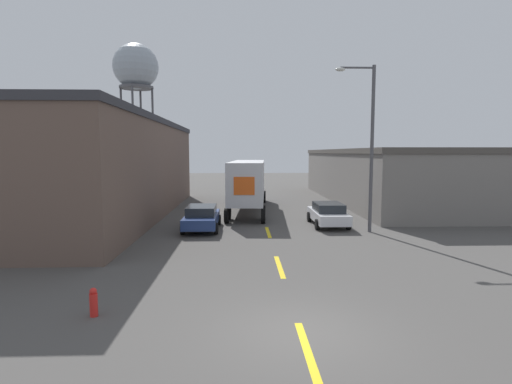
% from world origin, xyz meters
% --- Properties ---
extents(ground_plane, '(160.00, 160.00, 0.00)m').
position_xyz_m(ground_plane, '(0.00, 0.00, 0.00)').
color(ground_plane, '#4C4947').
extents(road_centerline, '(0.20, 17.00, 0.01)m').
position_xyz_m(road_centerline, '(0.00, 5.93, 0.00)').
color(road_centerline, yellow).
rests_on(road_centerline, ground_plane).
extents(warehouse_left, '(9.60, 26.59, 6.97)m').
position_xyz_m(warehouse_left, '(-11.73, 19.30, 3.49)').
color(warehouse_left, brown).
rests_on(warehouse_left, ground_plane).
extents(warehouse_right, '(12.60, 27.04, 4.89)m').
position_xyz_m(warehouse_right, '(13.23, 27.61, 2.45)').
color(warehouse_right, slate).
rests_on(warehouse_right, ground_plane).
extents(semi_truck, '(3.44, 13.90, 3.92)m').
position_xyz_m(semi_truck, '(-0.95, 21.84, 2.34)').
color(semi_truck, navy).
rests_on(semi_truck, ground_plane).
extents(parked_car_left_far, '(2.09, 4.62, 1.44)m').
position_xyz_m(parked_car_left_far, '(-3.89, 13.81, 0.76)').
color(parked_car_left_far, navy).
rests_on(parked_car_left_far, ground_plane).
extents(parked_car_right_mid, '(2.09, 4.62, 1.44)m').
position_xyz_m(parked_car_right_mid, '(3.89, 14.87, 0.76)').
color(parked_car_right_mid, silver).
rests_on(parked_car_right_mid, ground_plane).
extents(water_tower, '(5.85, 5.85, 18.68)m').
position_xyz_m(water_tower, '(-15.31, 44.17, 15.51)').
color(water_tower, '#47474C').
rests_on(water_tower, ground_plane).
extents(street_lamp, '(2.28, 0.32, 9.42)m').
position_xyz_m(street_lamp, '(5.66, 12.79, 5.35)').
color(street_lamp, '#4C4C51').
rests_on(street_lamp, ground_plane).
extents(fire_hydrant, '(0.22, 0.22, 0.82)m').
position_xyz_m(fire_hydrant, '(-5.66, 1.23, 0.41)').
color(fire_hydrant, red).
rests_on(fire_hydrant, ground_plane).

